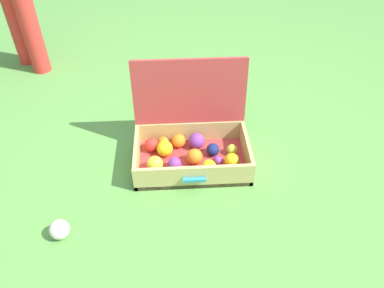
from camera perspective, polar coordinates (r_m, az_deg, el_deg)
ground_plane at (r=1.94m, az=-0.43°, el=-2.86°), size 16.00×16.00×0.00m
open_suitcase at (r=1.90m, az=-0.22°, el=0.23°), size 0.57×0.42×0.48m
stray_ball_on_grass at (r=1.71m, az=-19.46°, el=-12.14°), size 0.08×0.08×0.08m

